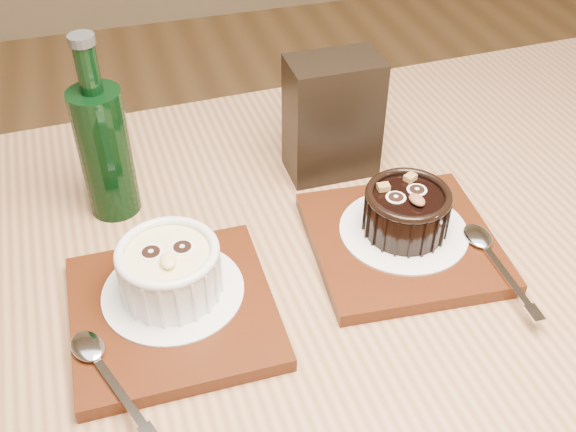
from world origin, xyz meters
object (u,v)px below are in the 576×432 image
object	(u,v)px
condiment_stand	(332,117)
green_bottle	(104,148)
ramekin_dark	(407,209)
tray_left	(173,311)
ramekin_white	(170,268)
table	(309,369)
tray_right	(402,242)

from	to	relation	value
condiment_stand	green_bottle	xyz separation A→B (m)	(-0.25, -0.00, 0.01)
ramekin_dark	tray_left	bearing A→B (deg)	176.05
ramekin_dark	green_bottle	xyz separation A→B (m)	(-0.28, 0.14, 0.03)
tray_left	ramekin_dark	world-z (taller)	ramekin_dark
tray_left	green_bottle	world-z (taller)	green_bottle
ramekin_white	green_bottle	world-z (taller)	green_bottle
ramekin_white	ramekin_dark	world-z (taller)	ramekin_white
ramekin_dark	green_bottle	world-z (taller)	green_bottle
tray_left	ramekin_white	distance (m)	0.04
table	tray_right	xyz separation A→B (m)	(0.11, 0.05, 0.10)
condiment_stand	green_bottle	distance (m)	0.25
tray_left	ramekin_white	bearing A→B (deg)	77.58
tray_left	ramekin_dark	bearing A→B (deg)	8.05
tray_left	ramekin_dark	distance (m)	0.25
tray_right	condiment_stand	xyz separation A→B (m)	(-0.02, 0.15, 0.06)
tray_right	ramekin_dark	xyz separation A→B (m)	(0.00, 0.01, 0.04)
table	condiment_stand	bearing A→B (deg)	66.19
table	ramekin_dark	world-z (taller)	ramekin_dark
tray_left	green_bottle	bearing A→B (deg)	101.12
ramekin_white	tray_right	bearing A→B (deg)	5.70
table	tray_left	size ratio (longest dim) A/B	6.83
tray_right	green_bottle	distance (m)	0.32
ramekin_white	condiment_stand	size ratio (longest dim) A/B	0.66
ramekin_white	ramekin_dark	size ratio (longest dim) A/B	1.08
table	ramekin_white	world-z (taller)	ramekin_white
ramekin_dark	condiment_stand	distance (m)	0.15
green_bottle	ramekin_dark	bearing A→B (deg)	-27.13
ramekin_white	ramekin_dark	bearing A→B (deg)	7.45
ramekin_dark	green_bottle	bearing A→B (deg)	140.87
tray_left	tray_right	xyz separation A→B (m)	(0.24, 0.03, 0.00)
table	tray_left	xyz separation A→B (m)	(-0.12, 0.03, 0.10)
ramekin_white	green_bottle	bearing A→B (deg)	106.72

